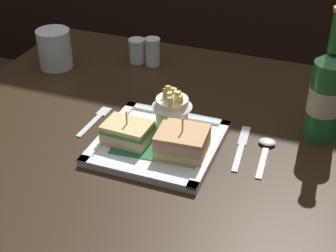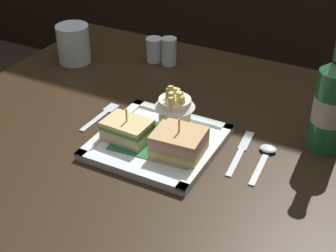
{
  "view_description": "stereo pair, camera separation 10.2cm",
  "coord_description": "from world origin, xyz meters",
  "px_view_note": "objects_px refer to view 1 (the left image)",
  "views": [
    {
      "loc": [
        0.29,
        -0.82,
        1.31
      ],
      "look_at": [
        -0.01,
        -0.02,
        0.76
      ],
      "focal_mm": 53.57,
      "sensor_mm": 36.0,
      "label": 1
    },
    {
      "loc": [
        0.38,
        -0.78,
        1.31
      ],
      "look_at": [
        -0.01,
        -0.02,
        0.76
      ],
      "focal_mm": 53.57,
      "sensor_mm": 36.0,
      "label": 2
    }
  ],
  "objects_px": {
    "square_plate": "(158,143)",
    "beer_bottle": "(326,94)",
    "sandwich_half_right": "(182,143)",
    "sandwich_half_left": "(127,133)",
    "pepper_shaker": "(153,53)",
    "salt_shaker": "(137,52)",
    "dining_table": "(177,190)",
    "fork": "(96,120)",
    "fries_cup": "(172,107)",
    "water_glass": "(55,51)",
    "knife": "(241,146)",
    "spoon": "(266,148)"
  },
  "relations": [
    {
      "from": "beer_bottle",
      "to": "spoon",
      "type": "height_order",
      "value": "beer_bottle"
    },
    {
      "from": "beer_bottle",
      "to": "knife",
      "type": "xyz_separation_m",
      "value": [
        -0.14,
        -0.09,
        -0.1
      ]
    },
    {
      "from": "dining_table",
      "to": "pepper_shaker",
      "type": "xyz_separation_m",
      "value": [
        -0.18,
        0.31,
        0.17
      ]
    },
    {
      "from": "fries_cup",
      "to": "spoon",
      "type": "height_order",
      "value": "fries_cup"
    },
    {
      "from": "beer_bottle",
      "to": "salt_shaker",
      "type": "relative_size",
      "value": 4.29
    },
    {
      "from": "beer_bottle",
      "to": "sandwich_half_right",
      "type": "bearing_deg",
      "value": -144.65
    },
    {
      "from": "sandwich_half_right",
      "to": "water_glass",
      "type": "height_order",
      "value": "water_glass"
    },
    {
      "from": "water_glass",
      "to": "fork",
      "type": "xyz_separation_m",
      "value": [
        0.22,
        -0.21,
        -0.04
      ]
    },
    {
      "from": "salt_shaker",
      "to": "spoon",
      "type": "bearing_deg",
      "value": -34.75
    },
    {
      "from": "beer_bottle",
      "to": "salt_shaker",
      "type": "bearing_deg",
      "value": 158.43
    },
    {
      "from": "square_plate",
      "to": "dining_table",
      "type": "bearing_deg",
      "value": 54.37
    },
    {
      "from": "square_plate",
      "to": "beer_bottle",
      "type": "xyz_separation_m",
      "value": [
        0.3,
        0.15,
        0.1
      ]
    },
    {
      "from": "sandwich_half_left",
      "to": "pepper_shaker",
      "type": "distance_m",
      "value": 0.38
    },
    {
      "from": "sandwich_half_left",
      "to": "square_plate",
      "type": "bearing_deg",
      "value": 19.57
    },
    {
      "from": "sandwich_half_left",
      "to": "pepper_shaker",
      "type": "xyz_separation_m",
      "value": [
        -0.1,
        0.37,
        0.0
      ]
    },
    {
      "from": "beer_bottle",
      "to": "knife",
      "type": "bearing_deg",
      "value": -146.82
    },
    {
      "from": "fork",
      "to": "spoon",
      "type": "distance_m",
      "value": 0.38
    },
    {
      "from": "sandwich_half_right",
      "to": "knife",
      "type": "xyz_separation_m",
      "value": [
        0.1,
        0.08,
        -0.03
      ]
    },
    {
      "from": "knife",
      "to": "sandwich_half_right",
      "type": "bearing_deg",
      "value": -141.79
    },
    {
      "from": "square_plate",
      "to": "spoon",
      "type": "height_order",
      "value": "square_plate"
    },
    {
      "from": "square_plate",
      "to": "salt_shaker",
      "type": "bearing_deg",
      "value": 119.88
    },
    {
      "from": "dining_table",
      "to": "beer_bottle",
      "type": "distance_m",
      "value": 0.38
    },
    {
      "from": "salt_shaker",
      "to": "fries_cup",
      "type": "bearing_deg",
      "value": -53.95
    },
    {
      "from": "water_glass",
      "to": "spoon",
      "type": "xyz_separation_m",
      "value": [
        0.6,
        -0.18,
        -0.04
      ]
    },
    {
      "from": "square_plate",
      "to": "salt_shaker",
      "type": "xyz_separation_m",
      "value": [
        -0.2,
        0.35,
        0.02
      ]
    },
    {
      "from": "fries_cup",
      "to": "knife",
      "type": "distance_m",
      "value": 0.16
    },
    {
      "from": "salt_shaker",
      "to": "sandwich_half_left",
      "type": "bearing_deg",
      "value": -69.01
    },
    {
      "from": "fork",
      "to": "pepper_shaker",
      "type": "relative_size",
      "value": 1.74
    },
    {
      "from": "sandwich_half_left",
      "to": "pepper_shaker",
      "type": "relative_size",
      "value": 1.29
    },
    {
      "from": "pepper_shaker",
      "to": "beer_bottle",
      "type": "bearing_deg",
      "value": -23.48
    },
    {
      "from": "square_plate",
      "to": "beer_bottle",
      "type": "bearing_deg",
      "value": 26.64
    },
    {
      "from": "square_plate",
      "to": "pepper_shaker",
      "type": "distance_m",
      "value": 0.38
    },
    {
      "from": "square_plate",
      "to": "fork",
      "type": "bearing_deg",
      "value": 165.51
    },
    {
      "from": "salt_shaker",
      "to": "dining_table",
      "type": "bearing_deg",
      "value": -53.67
    },
    {
      "from": "square_plate",
      "to": "sandwich_half_right",
      "type": "relative_size",
      "value": 2.38
    },
    {
      "from": "pepper_shaker",
      "to": "water_glass",
      "type": "bearing_deg",
      "value": -156.57
    },
    {
      "from": "beer_bottle",
      "to": "salt_shaker",
      "type": "xyz_separation_m",
      "value": [
        -0.5,
        0.2,
        -0.07
      ]
    },
    {
      "from": "dining_table",
      "to": "salt_shaker",
      "type": "height_order",
      "value": "salt_shaker"
    },
    {
      "from": "dining_table",
      "to": "fork",
      "type": "xyz_separation_m",
      "value": [
        -0.19,
        0.0,
        0.14
      ]
    },
    {
      "from": "sandwich_half_right",
      "to": "pepper_shaker",
      "type": "relative_size",
      "value": 1.36
    },
    {
      "from": "dining_table",
      "to": "knife",
      "type": "bearing_deg",
      "value": 8.55
    },
    {
      "from": "square_plate",
      "to": "sandwich_half_right",
      "type": "bearing_deg",
      "value": -19.57
    },
    {
      "from": "sandwich_half_right",
      "to": "spoon",
      "type": "height_order",
      "value": "sandwich_half_right"
    },
    {
      "from": "square_plate",
      "to": "sandwich_half_right",
      "type": "height_order",
      "value": "sandwich_half_right"
    },
    {
      "from": "sandwich_half_left",
      "to": "beer_bottle",
      "type": "height_order",
      "value": "beer_bottle"
    },
    {
      "from": "fries_cup",
      "to": "knife",
      "type": "relative_size",
      "value": 0.6
    },
    {
      "from": "dining_table",
      "to": "fork",
      "type": "bearing_deg",
      "value": 178.72
    },
    {
      "from": "fries_cup",
      "to": "water_glass",
      "type": "bearing_deg",
      "value": 155.41
    },
    {
      "from": "sandwich_half_right",
      "to": "fries_cup",
      "type": "xyz_separation_m",
      "value": [
        -0.05,
        0.09,
        0.02
      ]
    },
    {
      "from": "salt_shaker",
      "to": "sandwich_half_right",
      "type": "bearing_deg",
      "value": -54.98
    }
  ]
}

